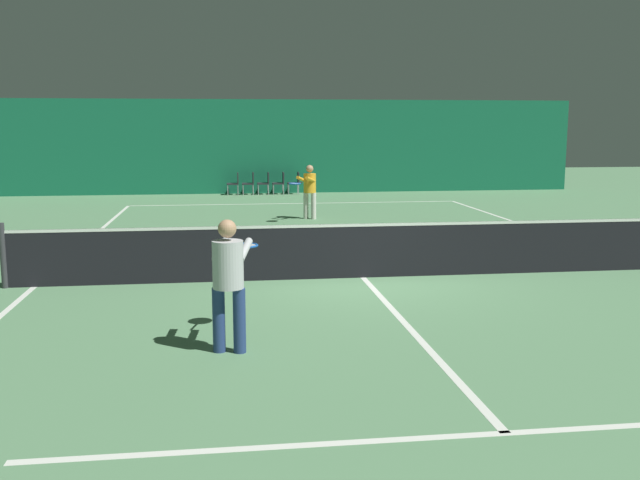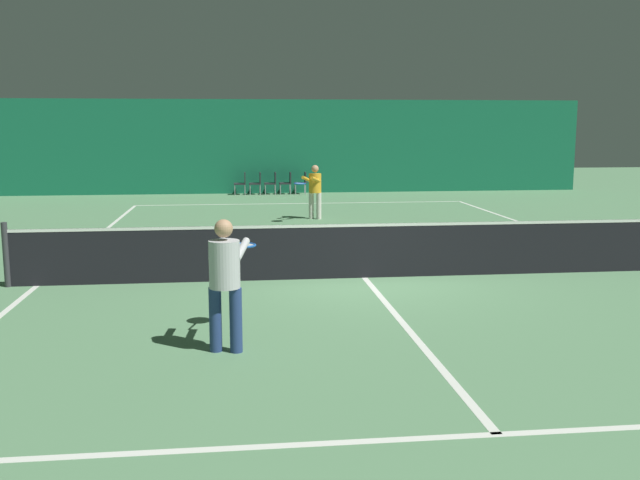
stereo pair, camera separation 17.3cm
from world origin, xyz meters
TOP-DOWN VIEW (x-y plane):
  - ground_plane at (0.00, 0.00)m, footprint 60.00×60.00m
  - backdrop_curtain at (0.00, 15.76)m, footprint 23.00×0.12m
  - court_line_baseline_far at (0.00, 11.90)m, footprint 11.00×0.10m
  - court_line_service_far at (0.00, 6.40)m, footprint 8.25×0.10m
  - court_line_service_near at (0.00, -6.40)m, footprint 8.25×0.10m
  - court_line_sideline_left at (-5.50, 0.00)m, footprint 0.10×23.80m
  - court_line_centre at (0.00, 0.00)m, footprint 0.10×12.80m
  - tennis_net at (0.00, 0.00)m, footprint 12.00×0.10m
  - player_near at (-2.33, -3.79)m, footprint 0.65×1.35m
  - player_far at (-0.01, 7.86)m, footprint 0.97×1.27m
  - courtside_chair_0 at (-1.97, 15.21)m, footprint 0.44×0.44m
  - courtside_chair_1 at (-1.40, 15.21)m, footprint 0.44×0.44m
  - courtside_chair_2 at (-0.83, 15.21)m, footprint 0.44×0.44m
  - courtside_chair_3 at (-0.25, 15.21)m, footprint 0.44×0.44m
  - courtside_chair_4 at (0.32, 15.21)m, footprint 0.44×0.44m

SIDE VIEW (x-z plane):
  - ground_plane at x=0.00m, z-range 0.00..0.00m
  - court_line_baseline_far at x=0.00m, z-range 0.00..0.00m
  - court_line_service_far at x=0.00m, z-range 0.00..0.00m
  - court_line_service_near at x=0.00m, z-range 0.00..0.00m
  - court_line_sideline_left at x=-5.50m, z-range 0.00..0.00m
  - court_line_centre at x=0.00m, z-range 0.00..0.00m
  - courtside_chair_0 at x=-1.97m, z-range 0.07..0.91m
  - courtside_chair_1 at x=-1.40m, z-range 0.07..0.91m
  - courtside_chair_2 at x=-0.83m, z-range 0.07..0.91m
  - courtside_chair_3 at x=-0.25m, z-range 0.07..0.91m
  - courtside_chair_4 at x=0.32m, z-range 0.07..0.91m
  - tennis_net at x=0.00m, z-range -0.02..1.05m
  - player_far at x=-0.01m, z-range 0.13..1.64m
  - player_near at x=-2.33m, z-range 0.13..1.70m
  - backdrop_curtain at x=0.00m, z-range 0.00..3.59m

